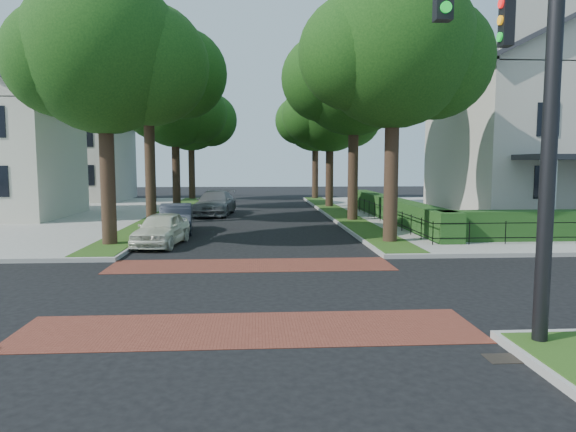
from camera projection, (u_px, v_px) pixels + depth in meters
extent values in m
plane|color=black|center=(251.00, 290.00, 13.25)|extent=(120.00, 120.00, 0.00)
cube|color=gray|center=(554.00, 213.00, 33.33)|extent=(30.00, 30.00, 0.15)
cube|color=maroon|center=(252.00, 265.00, 16.43)|extent=(9.00, 2.20, 0.01)
cube|color=maroon|center=(249.00, 329.00, 10.08)|extent=(9.00, 2.20, 0.01)
cube|color=black|center=(506.00, 358.00, 8.56)|extent=(0.65, 0.45, 0.01)
cube|color=#254513|center=(339.00, 213.00, 32.54)|extent=(1.60, 29.80, 0.02)
cube|color=#254513|center=(167.00, 214.00, 31.86)|extent=(1.60, 29.80, 0.02)
cylinder|color=black|center=(392.00, 149.00, 20.16)|extent=(0.56, 0.56, 7.35)
sphere|color=#12370F|center=(394.00, 47.00, 19.76)|extent=(6.20, 6.20, 6.20)
sphere|color=#12370F|center=(434.00, 60.00, 20.21)|extent=(4.65, 4.65, 4.65)
sphere|color=#12370F|center=(355.00, 54.00, 19.50)|extent=(4.34, 4.34, 4.34)
sphere|color=#12370F|center=(386.00, 44.00, 21.26)|extent=(4.03, 4.03, 4.03)
cylinder|color=black|center=(353.00, 150.00, 28.08)|extent=(0.56, 0.56, 7.70)
sphere|color=#12370F|center=(354.00, 74.00, 27.67)|extent=(6.60, 6.60, 6.60)
sphere|color=#12370F|center=(386.00, 83.00, 28.12)|extent=(4.95, 4.95, 4.95)
sphere|color=#12370F|center=(324.00, 79.00, 27.40)|extent=(4.62, 4.62, 4.62)
sphere|color=#12370F|center=(351.00, 70.00, 29.26)|extent=(4.29, 4.29, 4.29)
cylinder|color=black|center=(330.00, 161.00, 37.07)|extent=(0.56, 0.56, 6.65)
sphere|color=#12370F|center=(330.00, 111.00, 36.72)|extent=(5.80, 5.80, 5.80)
sphere|color=#12370F|center=(351.00, 117.00, 37.15)|extent=(4.35, 4.35, 4.35)
sphere|color=#12370F|center=(310.00, 115.00, 36.46)|extent=(4.06, 4.06, 4.06)
sphere|color=#12370F|center=(329.00, 106.00, 38.11)|extent=(3.77, 3.77, 3.77)
cylinder|color=black|center=(315.00, 159.00, 45.99)|extent=(0.56, 0.56, 7.00)
sphere|color=#12370F|center=(315.00, 117.00, 45.62)|extent=(6.00, 6.00, 6.00)
sphere|color=#12370F|center=(333.00, 122.00, 46.06)|extent=(4.50, 4.50, 4.50)
sphere|color=#12370F|center=(299.00, 121.00, 45.35)|extent=(4.20, 4.20, 4.20)
sphere|color=#12370F|center=(315.00, 113.00, 47.06)|extent=(3.90, 3.90, 3.90)
cylinder|color=black|center=(107.00, 153.00, 19.49)|extent=(0.56, 0.56, 7.00)
sphere|color=#12370F|center=(103.00, 53.00, 19.11)|extent=(6.00, 6.00, 6.00)
sphere|color=#12370F|center=(150.00, 66.00, 19.55)|extent=(4.50, 4.50, 4.50)
sphere|color=#12370F|center=(60.00, 60.00, 18.85)|extent=(4.20, 4.20, 4.20)
sphere|color=#12370F|center=(116.00, 48.00, 20.56)|extent=(3.90, 3.90, 3.90)
cylinder|color=black|center=(150.00, 146.00, 27.38)|extent=(0.56, 0.56, 8.05)
sphere|color=#12370F|center=(147.00, 65.00, 26.95)|extent=(6.40, 6.40, 6.40)
sphere|color=#12370F|center=(182.00, 74.00, 27.39)|extent=(4.80, 4.80, 4.80)
sphere|color=#12370F|center=(116.00, 69.00, 26.68)|extent=(4.48, 4.48, 4.48)
sphere|color=#12370F|center=(155.00, 61.00, 28.49)|extent=(4.16, 4.16, 4.16)
cylinder|color=black|center=(176.00, 159.00, 36.37)|extent=(0.56, 0.56, 6.86)
sphere|color=#12370F|center=(175.00, 107.00, 36.01)|extent=(5.60, 5.60, 5.60)
sphere|color=#12370F|center=(197.00, 113.00, 36.44)|extent=(4.20, 4.20, 4.20)
sphere|color=#12370F|center=(154.00, 111.00, 35.75)|extent=(3.92, 3.92, 3.92)
sphere|color=#12370F|center=(179.00, 102.00, 37.35)|extent=(3.64, 3.64, 3.64)
cylinder|color=black|center=(192.00, 158.00, 45.30)|extent=(0.56, 0.56, 7.14)
sphere|color=#12370F|center=(191.00, 115.00, 44.91)|extent=(6.20, 6.20, 6.20)
sphere|color=#12370F|center=(211.00, 120.00, 45.36)|extent=(4.65, 4.65, 4.65)
sphere|color=#12370F|center=(173.00, 118.00, 44.65)|extent=(4.34, 4.34, 4.34)
sphere|color=#12370F|center=(194.00, 111.00, 46.41)|extent=(4.03, 4.03, 4.03)
cube|color=#224517|center=(392.00, 209.00, 28.55)|extent=(1.00, 18.00, 1.20)
cube|color=#BAB5A7|center=(554.00, 148.00, 29.81)|extent=(12.00, 10.00, 8.00)
cylinder|color=white|center=(553.00, 192.00, 22.67)|extent=(0.24, 0.24, 3.00)
cube|color=maroon|center=(17.00, 67.00, 27.88)|extent=(0.80, 0.80, 3.64)
cube|color=#BAB5A7|center=(72.00, 162.00, 43.71)|extent=(9.00, 8.00, 6.50)
cube|color=maroon|center=(96.00, 99.00, 41.78)|extent=(0.80, 0.80, 3.64)
cylinder|color=black|center=(551.00, 109.00, 8.58)|extent=(0.26, 0.26, 8.00)
cylinder|color=#0CB226|center=(446.00, 7.00, 8.18)|extent=(0.18, 0.05, 0.18)
cube|color=black|center=(507.00, 20.00, 10.08)|extent=(0.22, 0.28, 1.00)
cylinder|color=red|center=(501.00, 3.00, 10.04)|extent=(0.05, 0.18, 0.18)
cylinder|color=orange|center=(500.00, 20.00, 10.07)|extent=(0.05, 0.18, 0.18)
cylinder|color=#0CB226|center=(500.00, 37.00, 10.10)|extent=(0.05, 0.18, 0.18)
imported|color=white|center=(161.00, 229.00, 20.36)|extent=(2.03, 4.07, 1.33)
imported|color=black|center=(176.00, 218.00, 24.11)|extent=(1.91, 4.27, 1.36)
imported|color=slate|center=(215.00, 203.00, 32.50)|extent=(2.65, 5.43, 1.52)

